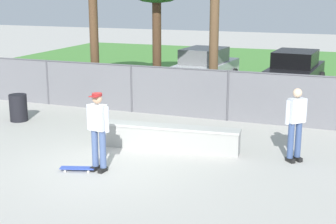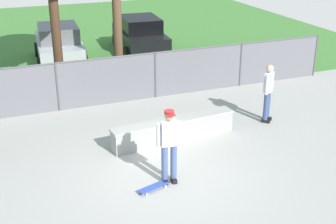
% 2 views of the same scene
% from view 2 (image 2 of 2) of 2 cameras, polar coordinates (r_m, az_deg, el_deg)
% --- Properties ---
extents(ground_plane, '(80.00, 80.00, 0.00)m').
position_cam_2_polar(ground_plane, '(11.75, -0.78, -7.37)').
color(ground_plane, '#ADAAA3').
extents(grass_strip, '(28.83, 20.00, 0.02)m').
position_cam_2_polar(grass_strip, '(25.78, -13.14, 8.86)').
color(grass_strip, '#478438').
rests_on(grass_strip, ground).
extents(concrete_ledge, '(3.73, 0.82, 0.64)m').
position_cam_2_polar(concrete_ledge, '(13.23, 0.74, -2.17)').
color(concrete_ledge, '#999993').
rests_on(concrete_ledge, ground).
extents(skateboarder, '(0.60, 0.34, 1.84)m').
position_cam_2_polar(skateboarder, '(10.88, 0.14, -3.79)').
color(skateboarder, black).
rests_on(skateboarder, ground).
extents(skateboard, '(0.82, 0.43, 0.09)m').
position_cam_2_polar(skateboard, '(11.03, -1.73, -9.09)').
color(skateboard, '#334CB2').
rests_on(skateboard, ground).
extents(chainlink_fence, '(16.90, 0.07, 1.64)m').
position_cam_2_polar(chainlink_fence, '(15.79, -7.32, 4.05)').
color(chainlink_fence, '#4C4C51').
rests_on(chainlink_fence, ground).
extents(car_silver, '(2.26, 4.32, 1.66)m').
position_cam_2_polar(car_silver, '(20.91, -13.11, 8.07)').
color(car_silver, '#B7BABF').
rests_on(car_silver, ground).
extents(car_black, '(2.26, 4.32, 1.66)m').
position_cam_2_polar(car_black, '(22.13, -3.42, 9.40)').
color(car_black, black).
rests_on(car_black, ground).
extents(bystander, '(0.46, 0.45, 1.82)m').
position_cam_2_polar(bystander, '(14.55, 12.07, 2.56)').
color(bystander, black).
rests_on(bystander, ground).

